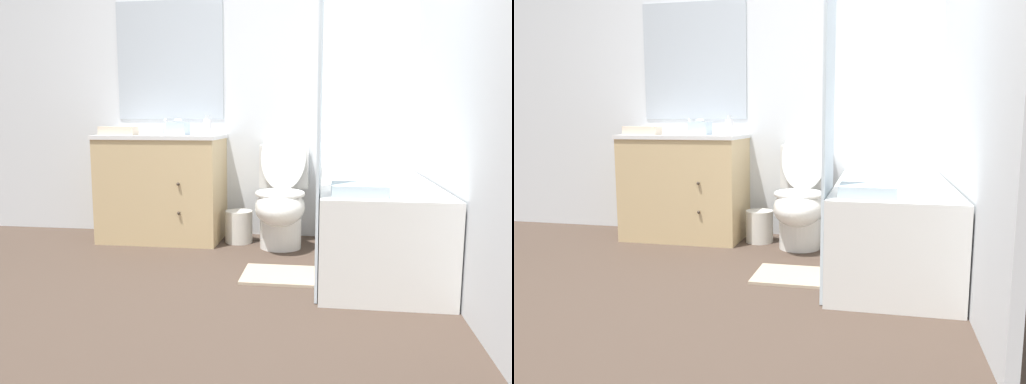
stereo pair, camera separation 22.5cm
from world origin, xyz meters
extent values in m
plane|color=#47382D|center=(0.00, 0.00, 0.00)|extent=(14.00, 14.00, 0.00)
cube|color=silver|center=(0.00, 1.74, 1.25)|extent=(8.00, 0.05, 2.50)
cube|color=#B2BCC6|center=(-0.73, 1.71, 1.41)|extent=(0.88, 0.01, 0.93)
cube|color=silver|center=(1.23, 0.86, 1.25)|extent=(0.05, 2.72, 2.50)
cube|color=tan|center=(-0.73, 1.46, 0.40)|extent=(0.92, 0.52, 0.79)
cube|color=white|center=(-0.73, 1.46, 0.81)|extent=(0.94, 0.54, 0.03)
cylinder|color=white|center=(-0.73, 1.46, 0.77)|extent=(0.30, 0.30, 0.10)
sphere|color=#382D23|center=(-0.52, 1.19, 0.48)|extent=(0.02, 0.02, 0.02)
sphere|color=#382D23|center=(-0.52, 1.19, 0.26)|extent=(0.02, 0.02, 0.02)
cylinder|color=silver|center=(-0.73, 1.65, 0.84)|extent=(0.04, 0.04, 0.04)
cylinder|color=silver|center=(-0.73, 1.61, 0.91)|extent=(0.02, 0.11, 0.09)
cylinder|color=silver|center=(-0.79, 1.65, 0.85)|extent=(0.03, 0.03, 0.04)
cylinder|color=silver|center=(-0.68, 1.65, 0.85)|extent=(0.03, 0.03, 0.04)
cylinder|color=white|center=(0.21, 1.32, 0.11)|extent=(0.30, 0.30, 0.23)
ellipsoid|color=white|center=(0.21, 1.26, 0.31)|extent=(0.36, 0.52, 0.27)
torus|color=white|center=(0.21, 1.26, 0.41)|extent=(0.36, 0.36, 0.04)
cube|color=white|center=(0.21, 1.61, 0.58)|extent=(0.37, 0.18, 0.33)
ellipsoid|color=white|center=(0.21, 1.49, 0.65)|extent=(0.34, 0.15, 0.48)
cube|color=white|center=(0.85, 0.94, 0.28)|extent=(0.69, 1.55, 0.55)
cube|color=#A8ADAE|center=(0.85, 0.94, 0.54)|extent=(0.57, 1.43, 0.01)
cube|color=silver|center=(0.49, 0.45, 0.97)|extent=(0.02, 0.49, 1.93)
cylinder|color=silver|center=(-0.12, 1.44, 0.12)|extent=(0.21, 0.21, 0.25)
cube|color=silver|center=(-0.58, 1.42, 0.87)|extent=(0.15, 0.15, 0.10)
ellipsoid|color=white|center=(-0.58, 1.42, 0.93)|extent=(0.07, 0.04, 0.03)
cylinder|color=silver|center=(-0.37, 1.47, 0.88)|extent=(0.06, 0.06, 0.12)
cylinder|color=silver|center=(-0.37, 1.47, 0.96)|extent=(0.04, 0.04, 0.03)
cube|color=beige|center=(-1.03, 1.34, 0.86)|extent=(0.27, 0.13, 0.06)
cube|color=silver|center=(0.71, 0.36, 0.58)|extent=(0.29, 0.24, 0.06)
cube|color=tan|center=(0.27, 0.64, 0.01)|extent=(0.46, 0.38, 0.02)
camera|label=1|loc=(0.54, -2.26, 0.95)|focal=35.00mm
camera|label=2|loc=(0.76, -2.22, 0.95)|focal=35.00mm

